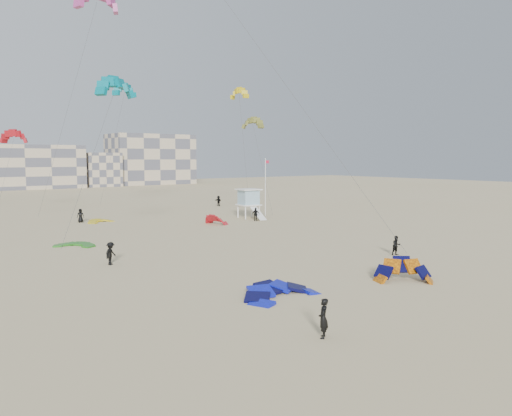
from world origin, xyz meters
TOP-DOWN VIEW (x-y plane):
  - ground at (0.00, 0.00)m, footprint 320.00×320.00m
  - kite_ground_blue at (-0.27, 3.29)m, footprint 5.42×5.66m
  - kite_ground_orange at (8.74, 1.18)m, footprint 5.49×5.48m
  - kite_ground_green at (-5.07, 28.33)m, footprint 5.10×5.11m
  - kite_ground_red_far at (14.18, 33.98)m, footprint 4.11×4.07m
  - kite_ground_yellow at (2.97, 44.69)m, footprint 4.29×4.42m
  - kitesurfer_main at (-3.12, -3.31)m, footprint 0.80×0.79m
  - kitesurfer_b at (15.92, 7.40)m, footprint 0.95×0.82m
  - kitesurfer_c at (-5.34, 18.14)m, footprint 1.34×1.24m
  - kitesurfer_d at (20.18, 33.65)m, footprint 1.00×1.10m
  - kitesurfer_e at (0.83, 45.89)m, footprint 1.01×0.82m
  - kitesurfer_f at (27.30, 54.39)m, footprint 0.66×1.73m
  - kite_fly_teal_a at (-2.06, 24.83)m, footprint 8.19×5.16m
  - kite_fly_pink at (1.57, 39.29)m, footprint 8.12×10.73m
  - kite_fly_olive at (18.59, 32.17)m, footprint 3.88×3.80m
  - kite_fly_yellow at (27.04, 47.49)m, footprint 7.74×7.63m
  - kite_fly_teal_b at (13.46, 61.31)m, footprint 8.83×6.96m
  - kite_fly_red at (-4.00, 60.12)m, footprint 5.98×6.54m
  - lifeguard_tower_near at (21.32, 36.88)m, footprint 3.20×5.76m
  - flagpole at (25.07, 37.95)m, footprint 0.68×0.10m
  - condo_mid at (10.00, 130.00)m, footprint 32.00×16.00m
  - condo_east at (50.00, 132.00)m, footprint 26.00×14.00m
  - condo_fill_right at (32.00, 128.00)m, footprint 10.00×10.00m

SIDE VIEW (x-z plane):
  - ground at x=0.00m, z-range 0.00..0.00m
  - kite_ground_blue at x=-0.27m, z-range -1.17..1.17m
  - kite_ground_orange at x=8.74m, z-range -1.97..1.97m
  - kite_ground_green at x=-5.07m, z-range -0.31..0.31m
  - kite_ground_red_far at x=14.18m, z-range -1.70..1.70m
  - kite_ground_yellow at x=2.97m, z-range -0.61..0.61m
  - kitesurfer_b at x=15.92m, z-range 0.00..1.68m
  - kitesurfer_d at x=20.18m, z-range 0.00..1.80m
  - kitesurfer_e at x=0.83m, z-range 0.00..1.80m
  - kitesurfer_c at x=-5.34m, z-range 0.00..1.81m
  - kitesurfer_f at x=27.30m, z-range 0.00..1.83m
  - kitesurfer_main at x=-3.12m, z-range 0.00..1.87m
  - lifeguard_tower_near at x=21.32m, z-range -0.02..4.08m
  - flagpole at x=25.07m, z-range 0.20..8.54m
  - condo_fill_right at x=32.00m, z-range 0.00..10.00m
  - condo_mid at x=10.00m, z-range 0.00..12.00m
  - condo_east at x=50.00m, z-range 0.00..16.00m
  - kite_fly_red at x=-4.00m, z-range 5.42..17.19m
  - kite_fly_olive at x=18.59m, z-range 6.23..19.07m
  - kite_fly_teal_a at x=-2.06m, z-range 7.06..22.03m
  - kite_fly_yellow at x=27.04m, z-range 9.27..27.78m
  - kite_fly_teal_b at x=13.46m, z-range 9.56..29.30m
  - kite_fly_pink at x=1.57m, z-range 12.87..39.76m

